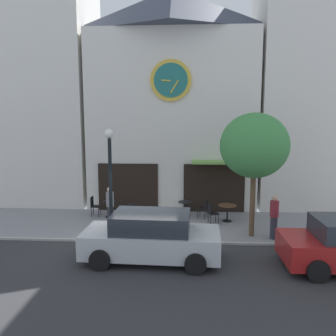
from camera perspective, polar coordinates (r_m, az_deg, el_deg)
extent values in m
cube|color=gray|center=(15.13, -3.13, -9.20)|extent=(26.18, 4.43, 0.05)
cube|color=#2D2D30|center=(10.03, -6.96, -18.80)|extent=(26.18, 6.70, 0.05)
cube|color=#A8A5A0|center=(13.05, -4.26, -11.83)|extent=(26.18, 0.12, 0.08)
cube|color=silver|center=(17.74, 0.66, 7.67)|extent=(8.27, 2.34, 8.64)
pyramid|color=#383D4C|center=(18.44, 0.69, 24.34)|extent=(7.44, 3.27, 1.94)
cylinder|color=gold|center=(16.59, 0.46, 14.08)|extent=(1.90, 0.10, 1.90)
cylinder|color=#1E6660|center=(16.53, 0.45, 14.10)|extent=(1.56, 0.04, 1.56)
cube|color=gold|center=(16.50, -0.32, 14.06)|extent=(0.43, 0.03, 0.09)
cube|color=gold|center=(16.46, 1.06, 13.13)|extent=(0.40, 0.03, 0.60)
cube|color=black|center=(17.10, -6.50, -3.11)|extent=(2.90, 0.10, 2.30)
cube|color=black|center=(16.89, 7.48, -3.27)|extent=(2.90, 0.10, 2.30)
cube|color=#72A84C|center=(16.40, 8.50, 0.96)|extent=(2.65, 0.90, 0.12)
cube|color=silver|center=(20.70, -21.51, 11.83)|extent=(6.78, 4.48, 11.98)
cube|color=silver|center=(19.93, 23.69, 13.00)|extent=(6.52, 4.27, 12.77)
cylinder|color=black|center=(14.31, -9.18, -9.48)|extent=(0.32, 0.32, 0.36)
cylinder|color=black|center=(13.89, -9.34, -2.88)|extent=(0.14, 0.14, 3.72)
sphere|color=white|center=(13.64, -9.54, 5.54)|extent=(0.36, 0.36, 0.36)
cylinder|color=brown|center=(13.72, 13.56, -5.56)|extent=(0.20, 0.20, 2.58)
ellipsoid|color=#3D8442|center=(13.37, 13.89, 3.57)|extent=(2.55, 2.30, 2.43)
cylinder|color=black|center=(16.21, -9.47, -6.66)|extent=(0.07, 0.07, 0.73)
cylinder|color=black|center=(16.31, -9.44, -7.86)|extent=(0.40, 0.40, 0.03)
cylinder|color=black|center=(16.12, -9.50, -5.41)|extent=(0.61, 0.61, 0.03)
cylinder|color=black|center=(14.31, -4.24, -8.60)|extent=(0.07, 0.07, 0.74)
cylinder|color=black|center=(14.41, -4.23, -9.95)|extent=(0.40, 0.40, 0.03)
cylinder|color=brown|center=(14.20, -4.26, -7.18)|extent=(0.78, 0.78, 0.03)
cylinder|color=black|center=(16.05, 2.79, -6.76)|extent=(0.07, 0.07, 0.71)
cylinder|color=black|center=(16.14, 2.78, -7.92)|extent=(0.40, 0.40, 0.03)
cylinder|color=black|center=(15.96, 2.80, -5.54)|extent=(0.63, 0.63, 0.03)
cylinder|color=black|center=(15.62, 9.61, -7.28)|extent=(0.07, 0.07, 0.71)
cylinder|color=black|center=(15.71, 9.58, -8.48)|extent=(0.40, 0.40, 0.03)
cylinder|color=brown|center=(15.53, 9.64, -6.01)|extent=(0.80, 0.80, 0.03)
cube|color=black|center=(15.96, 5.62, -6.52)|extent=(0.51, 0.51, 0.04)
cube|color=black|center=(15.85, 6.25, -5.79)|extent=(0.17, 0.37, 0.45)
cylinder|color=black|center=(16.23, 5.22, -7.08)|extent=(0.03, 0.03, 0.45)
cylinder|color=black|center=(15.92, 4.83, -7.39)|extent=(0.03, 0.03, 0.45)
cylinder|color=black|center=(16.13, 6.37, -7.20)|extent=(0.03, 0.03, 0.45)
cylinder|color=black|center=(15.82, 6.00, -7.51)|extent=(0.03, 0.03, 0.45)
cube|color=black|center=(13.85, -6.74, -8.86)|extent=(0.55, 0.55, 0.04)
cube|color=black|center=(13.66, -7.25, -8.14)|extent=(0.35, 0.22, 0.45)
cylinder|color=black|center=(13.94, -5.72, -9.70)|extent=(0.03, 0.03, 0.45)
cylinder|color=black|center=(14.15, -6.81, -9.45)|extent=(0.03, 0.03, 0.45)
cylinder|color=black|center=(13.70, -6.63, -10.06)|extent=(0.03, 0.03, 0.45)
cylinder|color=black|center=(13.91, -7.72, -9.79)|extent=(0.03, 0.03, 0.45)
cube|color=black|center=(15.16, 7.39, -7.35)|extent=(0.49, 0.49, 0.04)
cube|color=black|center=(15.04, 6.75, -6.58)|extent=(0.14, 0.38, 0.45)
cylinder|color=black|center=(15.13, 8.20, -8.29)|extent=(0.03, 0.03, 0.45)
cylinder|color=black|center=(15.43, 7.76, -7.95)|extent=(0.03, 0.03, 0.45)
cylinder|color=black|center=(15.02, 6.97, -8.39)|extent=(0.03, 0.03, 0.45)
cylinder|color=black|center=(15.32, 6.55, -8.04)|extent=(0.03, 0.03, 0.45)
cube|color=black|center=(14.15, -1.39, -8.43)|extent=(0.49, 0.49, 0.04)
cube|color=black|center=(14.03, -0.69, -7.62)|extent=(0.14, 0.38, 0.45)
cylinder|color=black|center=(14.43, -1.80, -9.04)|extent=(0.03, 0.03, 0.45)
cylinder|color=black|center=(14.12, -2.28, -9.43)|extent=(0.03, 0.03, 0.45)
cylinder|color=black|center=(14.32, -0.50, -9.17)|extent=(0.03, 0.03, 0.45)
cylinder|color=black|center=(14.01, -0.96, -9.57)|extent=(0.03, 0.03, 0.45)
cube|color=black|center=(16.54, -11.65, -6.12)|extent=(0.41, 0.41, 0.04)
cube|color=black|center=(16.54, -12.28, -5.34)|extent=(0.05, 0.38, 0.45)
cylinder|color=black|center=(16.39, -11.22, -7.05)|extent=(0.03, 0.03, 0.45)
cylinder|color=black|center=(16.71, -10.90, -6.75)|extent=(0.03, 0.03, 0.45)
cylinder|color=black|center=(16.49, -12.37, -7.00)|extent=(0.03, 0.03, 0.45)
cylinder|color=black|center=(16.80, -12.03, -6.69)|extent=(0.03, 0.03, 0.45)
cube|color=black|center=(14.94, -5.63, -7.56)|extent=(0.56, 0.56, 0.04)
cube|color=black|center=(15.01, -6.09, -6.60)|extent=(0.27, 0.32, 0.45)
cylinder|color=black|center=(14.78, -5.68, -8.65)|extent=(0.03, 0.03, 0.45)
cylinder|color=black|center=(14.99, -4.69, -8.39)|extent=(0.03, 0.03, 0.45)
cylinder|color=black|center=(15.02, -6.54, -8.38)|extent=(0.03, 0.03, 0.45)
cylinder|color=black|center=(15.23, -5.55, -8.12)|extent=(0.03, 0.03, 0.45)
cylinder|color=#2D2D38|center=(13.85, 16.80, -9.28)|extent=(0.27, 0.27, 0.85)
cylinder|color=maroon|center=(13.65, 16.93, -6.38)|extent=(0.33, 0.33, 0.60)
sphere|color=tan|center=(13.56, 17.00, -4.70)|extent=(0.22, 0.22, 0.22)
cylinder|color=#2D2D38|center=(14.93, -9.36, -7.74)|extent=(0.34, 0.34, 0.85)
cylinder|color=slate|center=(14.75, -9.43, -5.03)|extent=(0.42, 0.42, 0.60)
sphere|color=tan|center=(14.66, -9.47, -3.47)|extent=(0.22, 0.22, 0.22)
cube|color=#B7BABF|center=(11.38, -2.71, -11.93)|extent=(4.36, 1.96, 0.75)
cube|color=#262B33|center=(11.17, -2.73, -8.78)|extent=(2.46, 1.67, 0.60)
cylinder|color=black|center=(10.54, 4.50, -15.26)|extent=(0.65, 0.24, 0.64)
cylinder|color=black|center=(12.21, 4.67, -11.88)|extent=(0.65, 0.24, 0.64)
cylinder|color=black|center=(10.95, -11.01, -14.46)|extent=(0.65, 0.24, 0.64)
cylinder|color=black|center=(12.57, -8.64, -11.35)|extent=(0.65, 0.24, 0.64)
cylinder|color=black|center=(10.89, 23.21, -15.16)|extent=(0.64, 0.23, 0.64)
cylinder|color=black|center=(12.47, 20.28, -11.97)|extent=(0.64, 0.23, 0.64)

